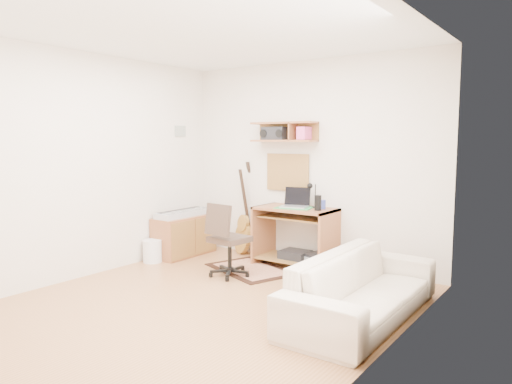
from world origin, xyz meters
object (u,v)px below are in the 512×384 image
Objects in this scene: task_chair at (230,239)px; cabinet at (184,236)px; desk at (295,237)px; sofa at (363,276)px; printer at (325,264)px.

cabinet is at bearing 164.70° from task_chair.
cabinet is at bearing -165.74° from desk.
sofa is (1.80, -0.33, -0.06)m from task_chair.
cabinet is (-1.16, 0.44, -0.17)m from task_chair.
task_chair reaches higher than printer.
desk is at bearing 14.26° from cabinet.
task_chair is 1.23m from printer.
sofa reaches higher than cabinet.
printer is at bearing 52.56° from task_chair.
cabinet is 3.06m from sofa.
task_chair reaches higher than cabinet.
printer is at bearing 12.38° from cabinet.
cabinet is (-1.56, -0.40, -0.10)m from desk.
task_chair is 0.98× the size of cabinet.
task_chair is (-0.39, -0.83, 0.07)m from desk.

